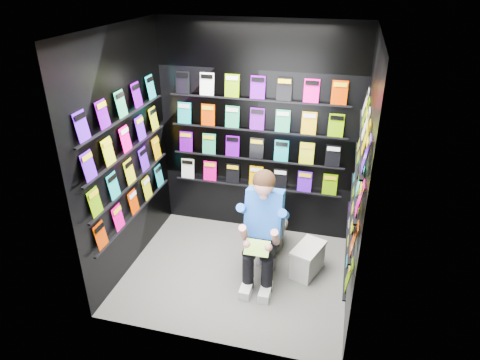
# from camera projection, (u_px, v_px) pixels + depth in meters

# --- Properties ---
(floor) EXTENTS (2.40, 2.40, 0.00)m
(floor) POSITION_uv_depth(u_px,v_px,m) (236.00, 273.00, 4.78)
(floor) COLOR slate
(floor) RESTS_ON ground
(ceiling) EXTENTS (2.40, 2.40, 0.00)m
(ceiling) POSITION_uv_depth(u_px,v_px,m) (235.00, 29.00, 3.62)
(ceiling) COLOR white
(ceiling) RESTS_ON floor
(wall_back) EXTENTS (2.40, 0.04, 2.60)m
(wall_back) POSITION_uv_depth(u_px,v_px,m) (257.00, 134.00, 5.07)
(wall_back) COLOR black
(wall_back) RESTS_ON floor
(wall_front) EXTENTS (2.40, 0.04, 2.60)m
(wall_front) POSITION_uv_depth(u_px,v_px,m) (202.00, 220.00, 3.34)
(wall_front) COLOR black
(wall_front) RESTS_ON floor
(wall_left) EXTENTS (0.04, 2.00, 2.60)m
(wall_left) POSITION_uv_depth(u_px,v_px,m) (125.00, 156.00, 4.47)
(wall_left) COLOR black
(wall_left) RESTS_ON floor
(wall_right) EXTENTS (0.04, 2.00, 2.60)m
(wall_right) POSITION_uv_depth(u_px,v_px,m) (361.00, 182.00, 3.93)
(wall_right) COLOR black
(wall_right) RESTS_ON floor
(comics_back) EXTENTS (2.10, 0.06, 1.37)m
(comics_back) POSITION_uv_depth(u_px,v_px,m) (257.00, 134.00, 5.04)
(comics_back) COLOR #C63400
(comics_back) RESTS_ON wall_back
(comics_left) EXTENTS (0.06, 1.70, 1.37)m
(comics_left) POSITION_uv_depth(u_px,v_px,m) (128.00, 156.00, 4.46)
(comics_left) COLOR #C63400
(comics_left) RESTS_ON wall_left
(comics_right) EXTENTS (0.06, 1.70, 1.37)m
(comics_right) POSITION_uv_depth(u_px,v_px,m) (358.00, 181.00, 3.94)
(comics_right) COLOR #C63400
(comics_right) RESTS_ON wall_right
(toilet) EXTENTS (0.42, 0.75, 0.73)m
(toilet) POSITION_uv_depth(u_px,v_px,m) (270.00, 227.00, 4.96)
(toilet) COLOR silver
(toilet) RESTS_ON floor
(longbox) EXTENTS (0.36, 0.47, 0.31)m
(longbox) POSITION_uv_depth(u_px,v_px,m) (307.00, 261.00, 4.73)
(longbox) COLOR silver
(longbox) RESTS_ON floor
(longbox_lid) EXTENTS (0.38, 0.50, 0.03)m
(longbox_lid) POSITION_uv_depth(u_px,v_px,m) (309.00, 248.00, 4.65)
(longbox_lid) COLOR silver
(longbox_lid) RESTS_ON longbox
(reader) EXTENTS (0.52, 0.76, 1.41)m
(reader) POSITION_uv_depth(u_px,v_px,m) (265.00, 213.00, 4.45)
(reader) COLOR blue
(reader) RESTS_ON toilet
(held_comic) EXTENTS (0.25, 0.15, 0.11)m
(held_comic) POSITION_uv_depth(u_px,v_px,m) (257.00, 248.00, 4.23)
(held_comic) COLOR green
(held_comic) RESTS_ON reader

